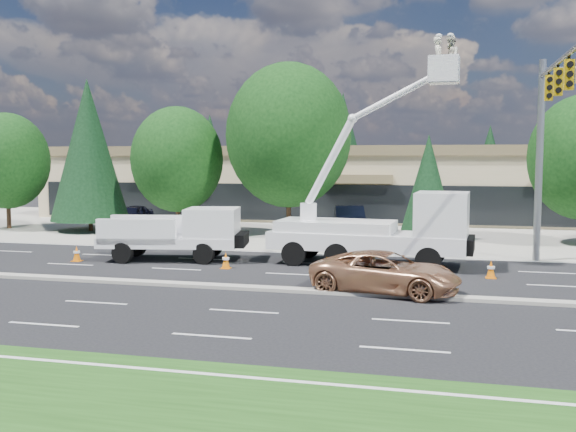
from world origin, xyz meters
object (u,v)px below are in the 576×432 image
(signal_mast, at_px, (549,124))
(minivan, at_px, (386,272))
(utility_pickup, at_px, (180,239))
(bucket_truck, at_px, (389,217))

(signal_mast, bearing_deg, minivan, -133.33)
(utility_pickup, height_order, minivan, utility_pickup)
(signal_mast, relative_size, minivan, 1.98)
(signal_mast, xyz_separation_m, bucket_truck, (-6.45, -0.92, -3.92))
(bucket_truck, bearing_deg, utility_pickup, -171.74)
(bucket_truck, relative_size, minivan, 1.89)
(signal_mast, distance_m, minivan, 10.35)
(utility_pickup, bearing_deg, minivan, -36.95)
(signal_mast, bearing_deg, bucket_truck, -171.92)
(minivan, bearing_deg, bucket_truck, 14.38)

